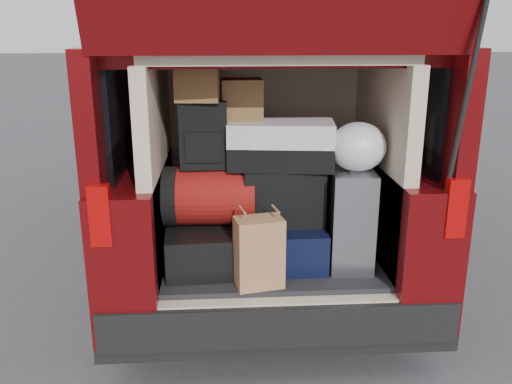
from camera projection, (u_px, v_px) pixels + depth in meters
ground at (273, 356)px, 3.22m from camera, size 80.00×80.00×0.00m
minivan at (254, 142)px, 4.72m from camera, size 1.90×5.35×2.77m
load_floor at (269, 292)px, 3.40m from camera, size 1.24×1.05×0.55m
black_hardshell at (204, 243)px, 3.15m from camera, size 0.47×0.62×0.24m
navy_hardshell at (283, 241)px, 3.18m from camera, size 0.45×0.54×0.23m
silver_roller at (350, 218)px, 3.08m from camera, size 0.27×0.39×0.57m
kraft_bag at (259, 253)px, 2.84m from camera, size 0.27×0.20×0.38m
red_duffel at (210, 196)px, 3.08m from camera, size 0.52×0.35×0.33m
black_soft_case at (283, 195)px, 3.10m from camera, size 0.46×0.28×0.33m
backpack at (203, 134)px, 2.98m from camera, size 0.26×0.16×0.37m
twotone_duffel at (281, 145)px, 3.03m from camera, size 0.61×0.37×0.26m
grocery_sack_lower at (198, 81)px, 2.88m from camera, size 0.25×0.21×0.21m
grocery_sack_upper at (242, 99)px, 3.02m from camera, size 0.23×0.19×0.23m
plastic_bag_right at (358, 147)px, 2.93m from camera, size 0.31×0.29×0.27m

